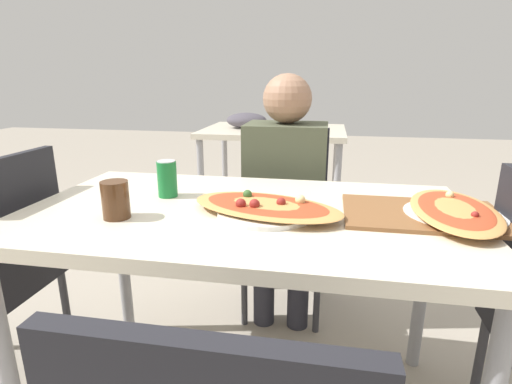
{
  "coord_description": "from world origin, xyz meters",
  "views": [
    {
      "loc": [
        0.24,
        -1.16,
        1.15
      ],
      "look_at": [
        0.03,
        -0.01,
        0.81
      ],
      "focal_mm": 28.0,
      "sensor_mm": 36.0,
      "label": 1
    }
  ],
  "objects_px": {
    "chair_side_left": "(1,266)",
    "drink_glass": "(116,200)",
    "pizza_main": "(266,207)",
    "person_seated": "(285,181)",
    "chair_far_seated": "(287,211)",
    "soda_can": "(167,179)",
    "pizza_second": "(454,212)",
    "dining_table": "(246,231)"
  },
  "relations": [
    {
      "from": "dining_table",
      "to": "chair_side_left",
      "type": "relative_size",
      "value": 1.52
    },
    {
      "from": "person_seated",
      "to": "drink_glass",
      "type": "height_order",
      "value": "person_seated"
    },
    {
      "from": "soda_can",
      "to": "drink_glass",
      "type": "bearing_deg",
      "value": -105.08
    },
    {
      "from": "chair_far_seated",
      "to": "chair_side_left",
      "type": "bearing_deg",
      "value": 39.86
    },
    {
      "from": "dining_table",
      "to": "chair_side_left",
      "type": "height_order",
      "value": "chair_side_left"
    },
    {
      "from": "dining_table",
      "to": "chair_far_seated",
      "type": "bearing_deg",
      "value": 85.39
    },
    {
      "from": "person_seated",
      "to": "pizza_main",
      "type": "height_order",
      "value": "person_seated"
    },
    {
      "from": "drink_glass",
      "to": "dining_table",
      "type": "bearing_deg",
      "value": 22.36
    },
    {
      "from": "chair_side_left",
      "to": "soda_can",
      "type": "height_order",
      "value": "chair_side_left"
    },
    {
      "from": "chair_side_left",
      "to": "pizza_main",
      "type": "distance_m",
      "value": 0.98
    },
    {
      "from": "dining_table",
      "to": "pizza_second",
      "type": "relative_size",
      "value": 3.05
    },
    {
      "from": "person_seated",
      "to": "dining_table",
      "type": "bearing_deg",
      "value": 84.5
    },
    {
      "from": "chair_side_left",
      "to": "dining_table",
      "type": "bearing_deg",
      "value": -86.51
    },
    {
      "from": "pizza_second",
      "to": "drink_glass",
      "type": "bearing_deg",
      "value": -169.77
    },
    {
      "from": "soda_can",
      "to": "drink_glass",
      "type": "relative_size",
      "value": 1.13
    },
    {
      "from": "pizza_main",
      "to": "drink_glass",
      "type": "bearing_deg",
      "value": -164.91
    },
    {
      "from": "chair_far_seated",
      "to": "chair_side_left",
      "type": "height_order",
      "value": "same"
    },
    {
      "from": "soda_can",
      "to": "chair_far_seated",
      "type": "bearing_deg",
      "value": 61.36
    },
    {
      "from": "chair_far_seated",
      "to": "pizza_second",
      "type": "distance_m",
      "value": 0.93
    },
    {
      "from": "pizza_main",
      "to": "drink_glass",
      "type": "relative_size",
      "value": 4.74
    },
    {
      "from": "chair_side_left",
      "to": "soda_can",
      "type": "xyz_separation_m",
      "value": [
        0.59,
        0.14,
        0.31
      ]
    },
    {
      "from": "chair_far_seated",
      "to": "soda_can",
      "type": "xyz_separation_m",
      "value": [
        -0.35,
        -0.64,
        0.31
      ]
    },
    {
      "from": "person_seated",
      "to": "pizza_second",
      "type": "bearing_deg",
      "value": 133.84
    },
    {
      "from": "chair_far_seated",
      "to": "soda_can",
      "type": "bearing_deg",
      "value": 61.36
    },
    {
      "from": "soda_can",
      "to": "drink_glass",
      "type": "height_order",
      "value": "soda_can"
    },
    {
      "from": "chair_side_left",
      "to": "pizza_second",
      "type": "height_order",
      "value": "chair_side_left"
    },
    {
      "from": "chair_side_left",
      "to": "person_seated",
      "type": "distance_m",
      "value": 1.16
    },
    {
      "from": "person_seated",
      "to": "soda_can",
      "type": "distance_m",
      "value": 0.64
    },
    {
      "from": "soda_can",
      "to": "person_seated",
      "type": "bearing_deg",
      "value": 56.2
    },
    {
      "from": "chair_side_left",
      "to": "drink_glass",
      "type": "xyz_separation_m",
      "value": [
        0.52,
        -0.09,
        0.3
      ]
    },
    {
      "from": "chair_side_left",
      "to": "pizza_main",
      "type": "bearing_deg",
      "value": -88.66
    },
    {
      "from": "drink_glass",
      "to": "pizza_main",
      "type": "bearing_deg",
      "value": 15.09
    },
    {
      "from": "soda_can",
      "to": "pizza_second",
      "type": "height_order",
      "value": "soda_can"
    },
    {
      "from": "chair_side_left",
      "to": "soda_can",
      "type": "distance_m",
      "value": 0.68
    },
    {
      "from": "dining_table",
      "to": "person_seated",
      "type": "bearing_deg",
      "value": 84.5
    },
    {
      "from": "chair_side_left",
      "to": "drink_glass",
      "type": "height_order",
      "value": "chair_side_left"
    },
    {
      "from": "drink_glass",
      "to": "pizza_second",
      "type": "height_order",
      "value": "drink_glass"
    },
    {
      "from": "person_seated",
      "to": "drink_glass",
      "type": "xyz_separation_m",
      "value": [
        -0.41,
        -0.76,
        0.12
      ]
    },
    {
      "from": "dining_table",
      "to": "pizza_main",
      "type": "bearing_deg",
      "value": -24.37
    },
    {
      "from": "drink_glass",
      "to": "pizza_second",
      "type": "relative_size",
      "value": 0.24
    },
    {
      "from": "person_seated",
      "to": "pizza_second",
      "type": "relative_size",
      "value": 2.58
    },
    {
      "from": "dining_table",
      "to": "soda_can",
      "type": "distance_m",
      "value": 0.33
    }
  ]
}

